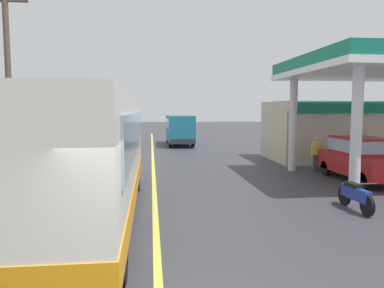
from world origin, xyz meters
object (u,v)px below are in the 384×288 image
object	(u,v)px
motorcycle_parked_forecourt	(355,195)
minibus_opposing_lane	(180,127)
pedestrian_by_shop	(316,152)
coach_bus_main	(88,155)
car_at_pump	(360,157)
pedestrian_near_pump	(334,152)

from	to	relation	value
motorcycle_parked_forecourt	minibus_opposing_lane	bearing A→B (deg)	100.10
motorcycle_parked_forecourt	pedestrian_by_shop	bearing A→B (deg)	74.27
coach_bus_main	car_at_pump	xyz separation A→B (m)	(10.26, 4.02, -0.71)
coach_bus_main	pedestrian_by_shop	size ratio (longest dim) A/B	6.65
car_at_pump	pedestrian_near_pump	bearing A→B (deg)	90.33
car_at_pump	pedestrian_by_shop	world-z (taller)	car_at_pump
pedestrian_near_pump	pedestrian_by_shop	world-z (taller)	same
pedestrian_near_pump	pedestrian_by_shop	distance (m)	0.83
coach_bus_main	motorcycle_parked_forecourt	xyz separation A→B (m)	(7.64, -0.11, -1.28)
pedestrian_near_pump	minibus_opposing_lane	bearing A→B (deg)	114.00
minibus_opposing_lane	pedestrian_by_shop	distance (m)	14.85
car_at_pump	pedestrian_near_pump	size ratio (longest dim) A/B	2.53
coach_bus_main	motorcycle_parked_forecourt	size ratio (longest dim) A/B	6.13
pedestrian_near_pump	pedestrian_by_shop	xyz separation A→B (m)	(-0.83, 0.08, 0.00)
car_at_pump	pedestrian_by_shop	bearing A→B (deg)	110.85
car_at_pump	motorcycle_parked_forecourt	size ratio (longest dim) A/B	2.33
coach_bus_main	pedestrian_near_pump	bearing A→B (deg)	30.91
coach_bus_main	minibus_opposing_lane	bearing A→B (deg)	78.58
coach_bus_main	motorcycle_parked_forecourt	world-z (taller)	coach_bus_main
coach_bus_main	car_at_pump	bearing A→B (deg)	21.39
minibus_opposing_lane	coach_bus_main	bearing A→B (deg)	-101.42
pedestrian_near_pump	coach_bus_main	bearing A→B (deg)	-149.09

